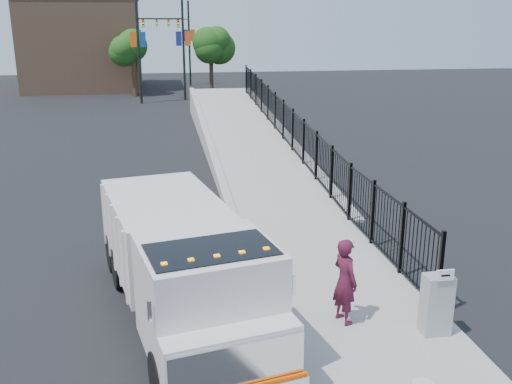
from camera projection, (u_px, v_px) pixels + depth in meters
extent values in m
plane|color=black|center=(258.00, 287.00, 13.65)|extent=(120.00, 120.00, 0.00)
cube|color=#9E998E|center=(364.00, 320.00, 12.04)|extent=(3.55, 12.00, 0.12)
cube|color=#ADAAA3|center=(275.00, 327.00, 11.74)|extent=(0.30, 12.00, 0.16)
cube|color=#9E998E|center=(247.00, 146.00, 29.10)|extent=(3.95, 24.06, 3.19)
cube|color=black|center=(292.00, 144.00, 25.28)|extent=(0.10, 28.00, 1.80)
cube|color=black|center=(180.00, 292.00, 12.26)|extent=(2.28, 6.59, 0.21)
cube|color=silver|center=(208.00, 296.00, 10.01)|extent=(2.64, 2.53, 1.92)
cube|color=silver|center=(230.00, 356.00, 9.08)|extent=(2.35, 1.12, 0.96)
cube|color=silver|center=(238.00, 368.00, 8.76)|extent=(2.18, 0.53, 0.82)
cube|color=black|center=(211.00, 271.00, 9.63)|extent=(2.32, 1.66, 0.82)
cube|color=silver|center=(165.00, 231.00, 13.10)|extent=(3.08, 4.42, 1.63)
cube|color=silver|center=(149.00, 311.00, 8.61)|extent=(0.07, 0.07, 0.34)
cube|color=silver|center=(294.00, 285.00, 9.45)|extent=(0.07, 0.07, 0.34)
cube|color=orange|center=(164.00, 264.00, 8.92)|extent=(0.11, 0.09, 0.06)
cube|color=orange|center=(191.00, 260.00, 9.07)|extent=(0.11, 0.09, 0.06)
cube|color=orange|center=(217.00, 257.00, 9.22)|extent=(0.11, 0.09, 0.06)
cube|color=orange|center=(242.00, 253.00, 9.37)|extent=(0.11, 0.09, 0.06)
cube|color=orange|center=(266.00, 249.00, 9.52)|extent=(0.11, 0.09, 0.06)
cylinder|color=black|center=(162.00, 379.00, 9.35)|extent=(0.50, 1.00, 0.96)
cylinder|color=black|center=(275.00, 354.00, 10.05)|extent=(0.50, 1.00, 0.96)
cylinder|color=black|center=(120.00, 268.00, 13.56)|extent=(0.50, 1.00, 0.96)
cylinder|color=black|center=(202.00, 256.00, 14.25)|extent=(0.50, 1.00, 0.96)
cylinder|color=black|center=(114.00, 252.00, 14.50)|extent=(0.50, 1.00, 0.96)
cylinder|color=black|center=(191.00, 242.00, 15.20)|extent=(0.50, 1.00, 0.96)
imported|color=#4E142A|center=(345.00, 281.00, 11.64)|extent=(0.64, 0.77, 1.82)
cube|color=gray|center=(436.00, 304.00, 11.27)|extent=(0.55, 0.40, 1.25)
cube|color=white|center=(445.00, 275.00, 10.85)|extent=(0.35, 0.04, 0.22)
ellipsoid|color=silver|center=(424.00, 383.00, 9.75)|extent=(0.42, 0.42, 0.10)
cylinder|color=black|center=(139.00, 50.00, 43.04)|extent=(0.18, 0.18, 8.00)
cube|color=black|center=(159.00, 19.00, 42.62)|extent=(3.20, 0.08, 0.08)
cube|color=black|center=(178.00, 23.00, 42.95)|extent=(0.18, 0.22, 0.60)
cube|color=navy|center=(143.00, 39.00, 42.86)|extent=(0.45, 0.04, 1.10)
cube|color=#E5500A|center=(133.00, 39.00, 42.75)|extent=(0.45, 0.04, 1.10)
cylinder|color=black|center=(184.00, 49.00, 45.04)|extent=(0.18, 0.18, 8.00)
cube|color=black|center=(162.00, 19.00, 44.13)|extent=(3.20, 0.08, 0.08)
cube|color=black|center=(143.00, 23.00, 44.01)|extent=(0.18, 0.22, 0.60)
cube|color=#DE4A21|center=(188.00, 39.00, 44.87)|extent=(0.45, 0.04, 1.10)
cube|color=navy|center=(179.00, 39.00, 44.76)|extent=(0.45, 0.04, 1.10)
cylinder|color=black|center=(135.00, 46.00, 51.05)|extent=(0.18, 0.18, 8.00)
cube|color=black|center=(152.00, 19.00, 50.63)|extent=(3.20, 0.08, 0.08)
cube|color=black|center=(169.00, 23.00, 50.96)|extent=(0.18, 0.22, 0.60)
cube|color=navy|center=(139.00, 36.00, 50.87)|extent=(0.45, 0.04, 1.10)
cube|color=orange|center=(131.00, 37.00, 50.76)|extent=(0.45, 0.04, 1.10)
cylinder|color=black|center=(189.00, 44.00, 55.34)|extent=(0.18, 0.18, 8.00)
cube|color=black|center=(172.00, 19.00, 54.43)|extent=(3.20, 0.08, 0.08)
cube|color=black|center=(157.00, 23.00, 54.31)|extent=(0.18, 0.22, 0.60)
cube|color=#D1641E|center=(193.00, 35.00, 55.16)|extent=(0.45, 0.04, 1.10)
cube|color=#282498|center=(185.00, 35.00, 55.06)|extent=(0.45, 0.04, 1.10)
cylinder|color=#382314|center=(135.00, 77.00, 47.68)|extent=(0.36, 0.36, 3.20)
sphere|color=#194714|center=(133.00, 48.00, 46.99)|extent=(2.66, 2.66, 2.66)
cylinder|color=#382314|center=(211.00, 74.00, 50.87)|extent=(0.36, 0.36, 3.20)
sphere|color=#194714|center=(211.00, 46.00, 50.18)|extent=(2.67, 2.67, 2.67)
cylinder|color=#382314|center=(127.00, 67.00, 58.79)|extent=(0.36, 0.36, 3.20)
sphere|color=#194714|center=(125.00, 43.00, 58.10)|extent=(2.69, 2.69, 2.69)
cube|color=#8C664C|center=(84.00, 45.00, 52.68)|extent=(10.00, 10.00, 8.00)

